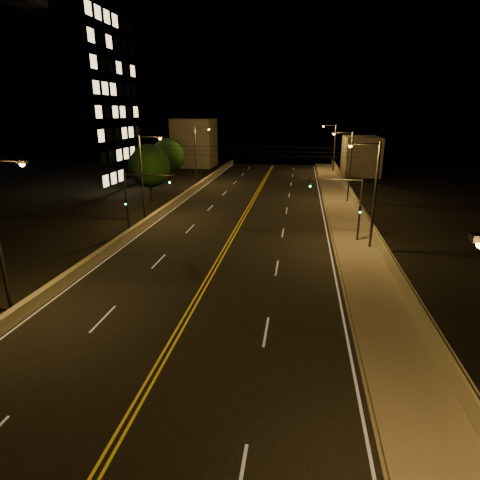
# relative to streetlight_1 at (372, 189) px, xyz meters

# --- Properties ---
(road) EXTENTS (18.00, 120.00, 0.02)m
(road) POSITION_rel_streetlight_1_xyz_m (-11.51, -4.65, -5.03)
(road) COLOR black
(road) RESTS_ON ground
(sidewalk) EXTENTS (3.60, 120.00, 0.30)m
(sidewalk) POSITION_rel_streetlight_1_xyz_m (-0.71, -4.65, -4.89)
(sidewalk) COLOR gray
(sidewalk) RESTS_ON ground
(curb) EXTENTS (0.14, 120.00, 0.15)m
(curb) POSITION_rel_streetlight_1_xyz_m (-2.58, -4.65, -4.97)
(curb) COLOR gray
(curb) RESTS_ON ground
(parapet_wall) EXTENTS (0.30, 120.00, 1.00)m
(parapet_wall) POSITION_rel_streetlight_1_xyz_m (0.94, -4.65, -4.24)
(parapet_wall) COLOR #A29D87
(parapet_wall) RESTS_ON sidewalk
(jersey_barrier) EXTENTS (0.45, 120.00, 0.81)m
(jersey_barrier) POSITION_rel_streetlight_1_xyz_m (-20.52, -4.65, -4.64)
(jersey_barrier) COLOR #A29D87
(jersey_barrier) RESTS_ON ground
(distant_building_right) EXTENTS (6.00, 10.00, 6.67)m
(distant_building_right) POSITION_rel_streetlight_1_xyz_m (4.99, 43.50, -1.71)
(distant_building_right) COLOR gray
(distant_building_right) RESTS_ON ground
(distant_building_left) EXTENTS (8.00, 8.00, 9.55)m
(distant_building_left) POSITION_rel_streetlight_1_xyz_m (-27.51, 49.83, -0.27)
(distant_building_left) COLOR gray
(distant_building_left) RESTS_ON ground
(parapet_rail) EXTENTS (0.06, 120.00, 0.06)m
(parapet_rail) POSITION_rel_streetlight_1_xyz_m (0.94, -4.65, -3.71)
(parapet_rail) COLOR black
(parapet_rail) RESTS_ON parapet_wall
(lane_markings) EXTENTS (17.32, 116.00, 0.00)m
(lane_markings) POSITION_rel_streetlight_1_xyz_m (-11.51, -4.72, -5.02)
(lane_markings) COLOR silver
(lane_markings) RESTS_ON road
(streetlight_1) EXTENTS (2.55, 0.28, 8.69)m
(streetlight_1) POSITION_rel_streetlight_1_xyz_m (0.00, 0.00, 0.00)
(streetlight_1) COLOR #2D2D33
(streetlight_1) RESTS_ON ground
(streetlight_2) EXTENTS (2.55, 0.28, 8.69)m
(streetlight_2) POSITION_rel_streetlight_1_xyz_m (0.00, 17.78, 0.00)
(streetlight_2) COLOR #2D2D33
(streetlight_2) RESTS_ON ground
(streetlight_3) EXTENTS (2.55, 0.28, 8.69)m
(streetlight_3) POSITION_rel_streetlight_1_xyz_m (0.00, 43.94, 0.00)
(streetlight_3) COLOR #2D2D33
(streetlight_3) RESTS_ON ground
(streetlight_4) EXTENTS (2.55, 0.28, 8.69)m
(streetlight_4) POSITION_rel_streetlight_1_xyz_m (-21.42, -13.99, 0.00)
(streetlight_4) COLOR #2D2D33
(streetlight_4) RESTS_ON ground
(streetlight_5) EXTENTS (2.55, 0.28, 8.69)m
(streetlight_5) POSITION_rel_streetlight_1_xyz_m (-21.42, 6.64, 0.00)
(streetlight_5) COLOR #2D2D33
(streetlight_5) RESTS_ON ground
(streetlight_6) EXTENTS (2.55, 0.28, 8.69)m
(streetlight_6) POSITION_rel_streetlight_1_xyz_m (-21.42, 28.35, 0.00)
(streetlight_6) COLOR #2D2D33
(streetlight_6) RESTS_ON ground
(traffic_signal_right) EXTENTS (5.11, 0.31, 5.68)m
(traffic_signal_right) POSITION_rel_streetlight_1_xyz_m (-1.56, 1.64, -1.41)
(traffic_signal_right) COLOR #2D2D33
(traffic_signal_right) RESTS_ON ground
(traffic_signal_left) EXTENTS (5.11, 0.31, 5.68)m
(traffic_signal_left) POSITION_rel_streetlight_1_xyz_m (-20.26, 1.64, -1.41)
(traffic_signal_left) COLOR #2D2D33
(traffic_signal_left) RESTS_ON ground
(overhead_wires) EXTENTS (22.00, 0.03, 0.83)m
(overhead_wires) POSITION_rel_streetlight_1_xyz_m (-11.51, 4.85, 2.36)
(overhead_wires) COLOR black
(building_tower) EXTENTS (24.00, 15.00, 25.85)m
(building_tower) POSITION_rel_streetlight_1_xyz_m (-43.49, 23.90, 7.31)
(building_tower) COLOR gray
(building_tower) RESTS_ON ground
(tree_0) EXTENTS (5.11, 5.11, 6.92)m
(tree_0) POSITION_rel_streetlight_1_xyz_m (-24.19, 15.34, -0.68)
(tree_0) COLOR black
(tree_0) RESTS_ON ground
(tree_1) EXTENTS (4.94, 4.94, 6.69)m
(tree_1) POSITION_rel_streetlight_1_xyz_m (-26.45, 21.13, -0.83)
(tree_1) COLOR black
(tree_1) RESTS_ON ground
(tree_2) EXTENTS (5.18, 5.18, 7.02)m
(tree_2) POSITION_rel_streetlight_1_xyz_m (-26.06, 28.43, -0.62)
(tree_2) COLOR black
(tree_2) RESTS_ON ground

